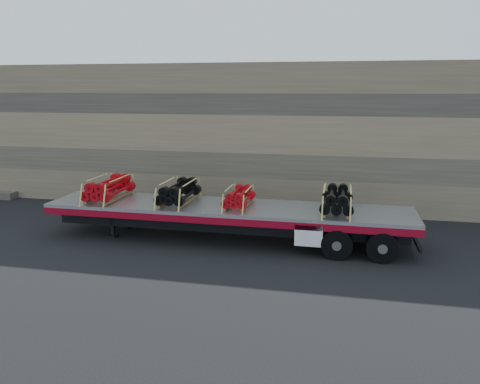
{
  "coord_description": "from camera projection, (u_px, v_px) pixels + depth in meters",
  "views": [
    {
      "loc": [
        4.64,
        -16.71,
        5.85
      ],
      "look_at": [
        0.74,
        1.43,
        1.71
      ],
      "focal_mm": 35.0,
      "sensor_mm": 36.0,
      "label": 1
    }
  ],
  "objects": [
    {
      "name": "bundle_midrear",
      "position": [
        239.0,
        198.0,
        17.9
      ],
      "size": [
        0.95,
        1.89,
        0.67
      ],
      "primitive_type": null,
      "rotation": [
        0.0,
        0.0,
        -0.0
      ],
      "color": "#B60911",
      "rests_on": "trailer"
    },
    {
      "name": "trailer",
      "position": [
        227.0,
        223.0,
        18.23
      ],
      "size": [
        14.12,
        2.77,
        1.41
      ],
      "primitive_type": null,
      "rotation": [
        0.0,
        0.0,
        -0.0
      ],
      "color": "#B0B3B8",
      "rests_on": "ground"
    },
    {
      "name": "ground",
      "position": [
        214.0,
        242.0,
        18.17
      ],
      "size": [
        120.0,
        120.0,
        0.0
      ],
      "primitive_type": "plane",
      "color": "black",
      "rests_on": "ground"
    },
    {
      "name": "bundle_rear",
      "position": [
        337.0,
        200.0,
        17.11
      ],
      "size": [
        1.16,
        2.31,
        0.82
      ],
      "primitive_type": null,
      "rotation": [
        0.0,
        0.0,
        -0.0
      ],
      "color": "black",
      "rests_on": "trailer"
    },
    {
      "name": "rock_wall",
      "position": [
        247.0,
        135.0,
        23.61
      ],
      "size": [
        44.0,
        3.0,
        7.0
      ],
      "primitive_type": "cube",
      "color": "#7A6B54",
      "rests_on": "ground"
    },
    {
      "name": "bundle_front",
      "position": [
        109.0,
        189.0,
        19.01
      ],
      "size": [
        1.22,
        2.41,
        0.85
      ],
      "primitive_type": null,
      "rotation": [
        0.0,
        0.0,
        -0.0
      ],
      "color": "#B60911",
      "rests_on": "trailer"
    },
    {
      "name": "bundle_midfront",
      "position": [
        179.0,
        193.0,
        18.39
      ],
      "size": [
        1.17,
        2.32,
        0.82
      ],
      "primitive_type": null,
      "rotation": [
        0.0,
        0.0,
        -0.0
      ],
      "color": "black",
      "rests_on": "trailer"
    }
  ]
}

